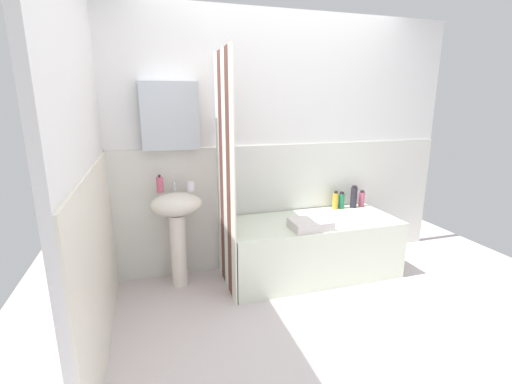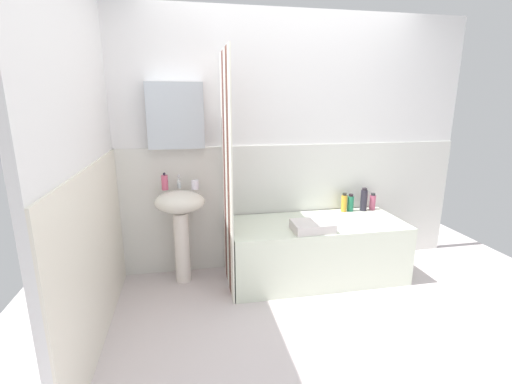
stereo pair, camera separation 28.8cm
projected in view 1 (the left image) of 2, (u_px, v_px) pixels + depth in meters
name	position (u px, v px, depth m)	size (l,w,h in m)	color
ground_plane	(335.00, 334.00, 2.57)	(4.80, 5.60, 0.04)	beige
wall_back_tiled	(271.00, 151.00, 3.43)	(3.60, 0.18, 2.40)	white
wall_left_tiled	(85.00, 185.00, 2.16)	(0.07, 1.81, 2.40)	silver
sink	(177.00, 218.00, 3.08)	(0.44, 0.34, 0.85)	silver
faucet	(174.00, 184.00, 3.08)	(0.03, 0.12, 0.12)	silver
soap_dispenser	(160.00, 184.00, 3.03)	(0.06, 0.06, 0.15)	#C75170
toothbrush_cup	(191.00, 186.00, 3.09)	(0.07, 0.07, 0.08)	white
bathtub	(311.00, 247.00, 3.37)	(1.59, 0.68, 0.54)	silver
shower_curtain	(225.00, 176.00, 2.96)	(0.01, 0.68, 2.00)	white
conditioner_bottle	(362.00, 199.00, 3.73)	(0.06, 0.06, 0.17)	#BE5272
body_wash_bottle	(354.00, 197.00, 3.68)	(0.07, 0.07, 0.23)	#272430
shampoo_bottle	(341.00, 200.00, 3.66)	(0.06, 0.06, 0.18)	#227654
lotion_bottle	(335.00, 200.00, 3.63)	(0.06, 0.06, 0.19)	gold
towel_folded	(310.00, 224.00, 3.08)	(0.34, 0.25, 0.08)	silver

